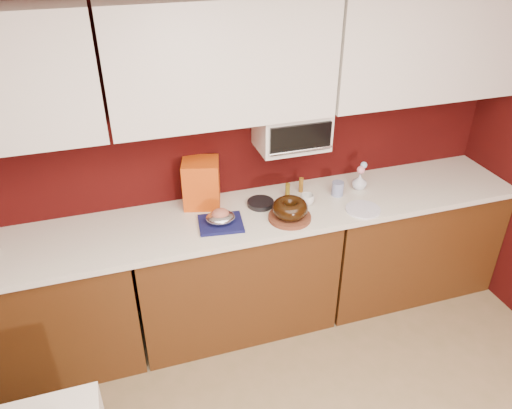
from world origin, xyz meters
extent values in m
cube|color=#380807|center=(0.00, 2.25, 1.25)|extent=(4.00, 0.02, 2.50)
cube|color=#4A270E|center=(-1.33, 1.94, 0.43)|extent=(1.31, 0.58, 0.86)
cube|color=#4A270E|center=(0.00, 1.94, 0.43)|extent=(1.31, 0.58, 0.86)
cube|color=#4A270E|center=(1.33, 1.94, 0.43)|extent=(1.31, 0.58, 0.86)
cube|color=silver|center=(0.00, 1.94, 0.88)|extent=(4.00, 0.62, 0.04)
cube|color=white|center=(0.00, 2.08, 1.85)|extent=(1.31, 0.33, 0.70)
cube|color=white|center=(1.33, 2.08, 1.85)|extent=(1.31, 0.33, 0.70)
cube|color=white|center=(0.45, 2.10, 1.38)|extent=(0.45, 0.30, 0.25)
cube|color=black|center=(0.45, 1.94, 1.38)|extent=(0.40, 0.02, 0.18)
cylinder|color=silver|center=(0.45, 1.93, 1.30)|extent=(0.42, 0.02, 0.02)
cylinder|color=brown|center=(0.34, 1.80, 0.91)|extent=(0.35, 0.35, 0.03)
torus|color=black|center=(0.34, 1.80, 0.98)|extent=(0.27, 0.27, 0.09)
cube|color=#121447|center=(-0.10, 1.86, 0.91)|extent=(0.30, 0.26, 0.02)
ellipsoid|color=silver|center=(-0.10, 1.86, 0.96)|extent=(0.21, 0.19, 0.07)
ellipsoid|color=#B36552|center=(-0.10, 1.86, 0.98)|extent=(0.11, 0.10, 0.07)
cube|color=#B9290C|center=(-0.15, 2.15, 1.06)|extent=(0.28, 0.26, 0.32)
cylinder|color=black|center=(0.21, 2.01, 0.92)|extent=(0.22, 0.22, 0.03)
imported|color=silver|center=(0.51, 1.93, 0.94)|extent=(0.11, 0.11, 0.09)
cylinder|color=navy|center=(0.76, 1.98, 0.95)|extent=(0.08, 0.08, 0.10)
imported|color=silver|center=(0.94, 2.02, 0.96)|extent=(0.09, 0.09, 0.12)
sphere|color=pink|center=(0.94, 2.02, 1.05)|extent=(0.05, 0.05, 0.05)
sphere|color=#96C4F1|center=(0.97, 2.04, 1.07)|extent=(0.05, 0.05, 0.05)
cylinder|color=white|center=(0.83, 1.75, 0.91)|extent=(0.28, 0.28, 0.01)
cylinder|color=olive|center=(0.43, 2.08, 0.95)|extent=(0.04, 0.04, 0.09)
cylinder|color=brown|center=(0.54, 2.10, 0.95)|extent=(0.04, 0.04, 0.11)
camera|label=1|loc=(-0.68, -0.68, 2.61)|focal=35.00mm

